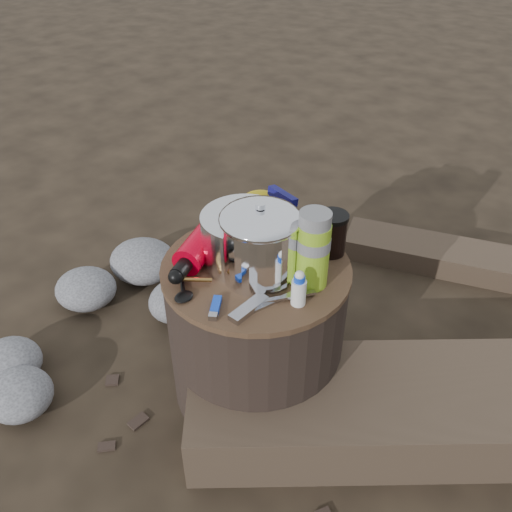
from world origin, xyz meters
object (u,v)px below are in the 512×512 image
Objects in this scene: stump at (256,329)px; camping_pot at (260,242)px; thermos at (313,250)px; travel_mug at (332,234)px; fuel_bottle at (206,238)px.

stump is 2.51× the size of camping_pot.
travel_mug is (-0.03, 0.14, -0.04)m from thermos.
stump is at bearing 146.36° from camping_pot.
travel_mug is at bearing 18.76° from fuel_bottle.
thermos is at bearing -77.70° from travel_mug.
thermos reaches higher than travel_mug.
thermos is (0.12, 0.05, 0.00)m from camping_pot.
thermos is at bearing -7.22° from fuel_bottle.
fuel_bottle is at bearing -169.91° from stump.
camping_pot is at bearing -115.31° from travel_mug.
thermos reaches higher than fuel_bottle.
travel_mug reaches higher than fuel_bottle.
stump is 2.45× the size of thermos.
thermos is 0.15m from travel_mug.
fuel_bottle is 0.33m from travel_mug.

